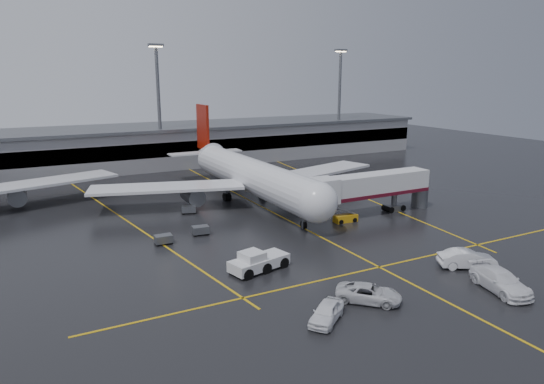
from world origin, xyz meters
TOP-DOWN VIEW (x-y plane):
  - ground at (0.00, 0.00)m, footprint 220.00×220.00m
  - apron_line_centre at (0.00, 0.00)m, footprint 0.25×90.00m
  - apron_line_stop at (0.00, -22.00)m, footprint 60.00×0.25m
  - apron_line_left at (-20.00, 10.00)m, footprint 9.99×69.35m
  - apron_line_right at (18.00, 10.00)m, footprint 7.57×69.64m
  - terminal at (0.00, 47.93)m, footprint 122.00×19.00m
  - light_mast_mid at (-5.00, 42.00)m, footprint 3.00×1.20m
  - light_mast_right at (40.00, 42.00)m, footprint 3.00×1.20m
  - main_airliner at (0.00, 9.70)m, footprint 48.80×45.60m
  - jet_bridge at (11.87, -6.00)m, footprint 19.90×3.40m
  - pushback_tractor at (-11.52, -16.91)m, footprint 6.70×3.94m
  - belt_loader at (6.51, -7.16)m, footprint 3.30×1.67m
  - service_van_a at (-6.06, -27.78)m, footprint 5.89×5.83m
  - service_van_b at (6.08, -31.61)m, footprint 4.25×7.16m
  - service_van_c at (7.87, -26.27)m, footprint 6.01×4.51m
  - service_van_d at (-11.28, -28.98)m, footprint 4.82×4.31m
  - baggage_cart_a at (-12.73, -3.30)m, footprint 2.14×1.52m
  - baggage_cart_b at (-17.76, -4.55)m, footprint 2.04×1.36m
  - baggage_cart_c at (-10.90, 6.70)m, footprint 2.31×1.88m

SIDE VIEW (x-z plane):
  - ground at x=0.00m, z-range 0.00..0.00m
  - apron_line_centre at x=0.00m, z-range 0.00..0.02m
  - apron_line_stop at x=0.00m, z-range 0.00..0.02m
  - apron_line_left at x=-20.00m, z-range 0.00..0.02m
  - apron_line_right at x=18.00m, z-range 0.00..0.02m
  - belt_loader at x=6.51m, z-range -0.52..1.53m
  - baggage_cart_a at x=-12.73m, z-range 0.07..1.19m
  - baggage_cart_b at x=-17.76m, z-range 0.07..1.19m
  - baggage_cart_c at x=-10.90m, z-range 0.07..1.19m
  - service_van_a at x=-6.06m, z-range 0.00..1.58m
  - service_van_d at x=-11.28m, z-range 0.00..1.58m
  - pushback_tractor at x=-11.52m, z-range -0.23..2.02m
  - service_van_c at x=7.87m, z-range 0.00..1.89m
  - service_van_b at x=6.08m, z-range 0.00..1.94m
  - jet_bridge at x=11.87m, z-range 0.91..6.96m
  - main_airliner at x=0.00m, z-range -2.84..11.26m
  - terminal at x=0.00m, z-range 0.02..8.62m
  - light_mast_mid at x=-5.00m, z-range 1.75..27.20m
  - light_mast_right at x=40.00m, z-range 1.75..27.20m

